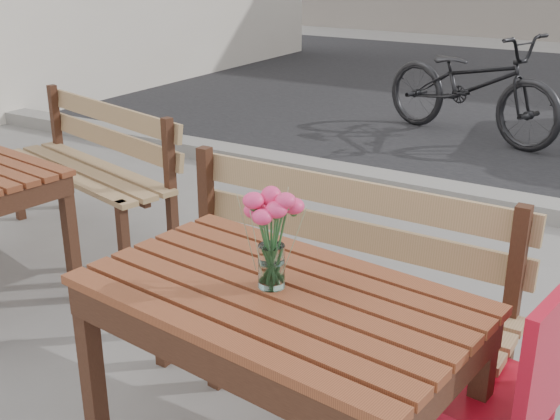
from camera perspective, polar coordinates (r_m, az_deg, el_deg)
name	(u,v)px	position (r m, az deg, el deg)	size (l,w,h in m)	color
street	(559,140)	(7.03, 21.76, 5.33)	(30.00, 8.12, 0.12)	black
main_table	(277,325)	(2.21, -0.27, -9.34)	(1.28, 0.84, 0.75)	brown
main_bench	(332,261)	(2.78, 4.26, -4.18)	(1.50, 0.46, 0.93)	#9F7F52
red_chair	(508,384)	(2.30, 18.07, -13.29)	(0.46, 0.46, 0.83)	red
main_vase	(271,226)	(2.08, -0.71, -1.28)	(0.18, 0.18, 0.32)	white
second_bench	(97,155)	(4.41, -14.66, 4.37)	(1.48, 0.76, 0.88)	#9F7F52
bicycle	(471,85)	(6.88, 15.28, 9.79)	(0.66, 1.90, 1.00)	black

